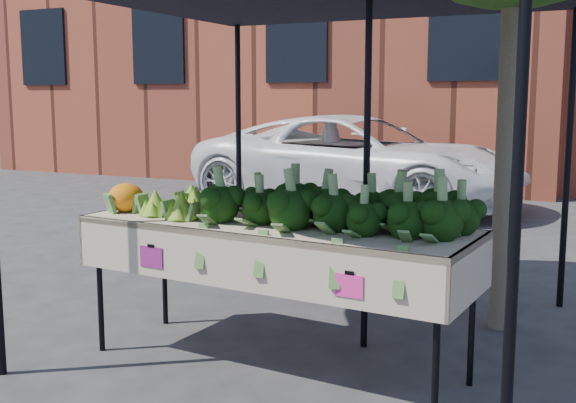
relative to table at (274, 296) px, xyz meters
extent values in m
plane|color=#2C2C2F|center=(-0.03, 0.02, -0.45)|extent=(90.00, 90.00, 0.00)
cube|color=#C1AF95|center=(0.00, 0.00, 0.00)|extent=(2.46, 0.99, 0.90)
cube|color=#F22D8C|center=(-0.61, -0.40, 0.25)|extent=(0.17, 0.01, 0.12)
cube|color=#EC2C8C|center=(0.69, -0.40, 0.25)|extent=(0.17, 0.01, 0.12)
ellipsoid|color=black|center=(0.39, 0.03, 0.60)|extent=(1.63, 0.60, 0.30)
ellipsoid|color=#9CB939|center=(-0.67, 0.04, 0.56)|extent=(0.46, 0.60, 0.23)
ellipsoid|color=orange|center=(-1.05, -0.05, 0.55)|extent=(0.23, 0.23, 0.21)
imported|color=white|center=(-1.71, 6.25, 2.03)|extent=(1.56, 2.39, 4.95)
camera|label=1|loc=(1.85, -3.69, 1.19)|focal=43.85mm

